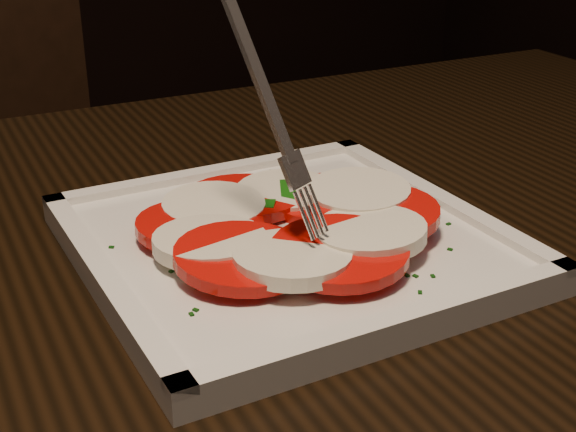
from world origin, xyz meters
name	(u,v)px	position (x,y,z in m)	size (l,w,h in m)	color
table	(293,351)	(0.03, 0.16, 0.65)	(1.23, 0.84, 0.75)	black
plate	(288,245)	(0.02, 0.14, 0.76)	(0.28, 0.28, 0.01)	silver
caprese_salad	(288,221)	(0.02, 0.14, 0.78)	(0.24, 0.24, 0.03)	#CB0604
fork	(254,97)	(-0.01, 0.13, 0.87)	(0.03, 0.09, 0.16)	white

